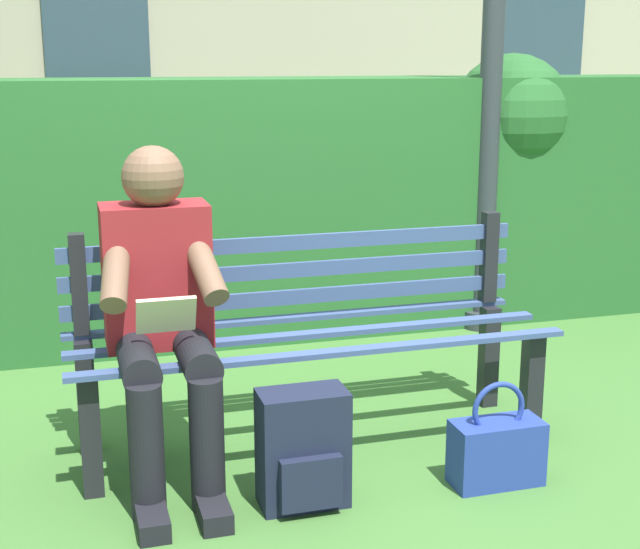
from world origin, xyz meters
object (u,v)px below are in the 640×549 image
Objects in this scene: person_seated at (161,307)px; backpack at (303,450)px; park_bench at (307,329)px; handbag at (497,450)px.

backpack is at bearing 139.46° from person_seated.
person_seated is at bearing 18.01° from park_bench.
park_bench reaches higher than backpack.
handbag is at bearing 160.20° from person_seated.
person_seated reaches higher than park_bench.
park_bench is at bearing -106.87° from backpack.
backpack is (-0.42, 0.36, -0.44)m from person_seated.
park_bench is 4.57× the size of backpack.
park_bench reaches higher than handbag.
handbag is at bearing 176.19° from backpack.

